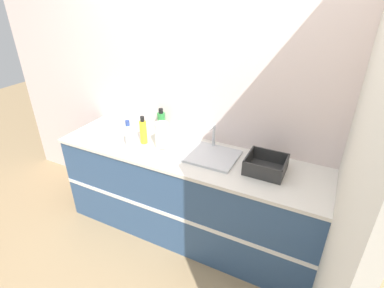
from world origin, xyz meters
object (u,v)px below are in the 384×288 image
object	(u,v)px
sink	(206,154)
bottle_green	(161,122)
bottle_yellow	(143,131)
paper_towel_roll	(162,135)
bottle_clear	(129,136)
dish_rack	(266,166)

from	to	relation	value
sink	bottle_green	xyz separation A→B (m)	(-0.57, 0.20, 0.10)
sink	bottle_green	bearing A→B (deg)	160.21
bottle_yellow	bottle_green	bearing A→B (deg)	82.22
paper_towel_roll	bottle_clear	size ratio (longest dim) A/B	0.88
sink	bottle_clear	size ratio (longest dim) A/B	2.01
bottle_yellow	bottle_clear	distance (m)	0.15
bottle_yellow	bottle_green	size ratio (longest dim) A/B	1.04
dish_rack	bottle_clear	bearing A→B (deg)	-171.71
bottle_clear	bottle_green	world-z (taller)	bottle_clear
dish_rack	bottle_yellow	size ratio (longest dim) A/B	1.14
paper_towel_roll	sink	bearing A→B (deg)	5.67
sink	bottle_clear	bearing A→B (deg)	-164.58
sink	dish_rack	bearing A→B (deg)	-1.28
bottle_clear	bottle_green	bearing A→B (deg)	76.30
sink	dish_rack	size ratio (longest dim) A/B	1.78
bottle_yellow	bottle_clear	bearing A→B (deg)	-114.10
bottle_clear	paper_towel_roll	bearing A→B (deg)	29.47
paper_towel_roll	bottle_clear	xyz separation A→B (m)	(-0.25, -0.14, -0.00)
paper_towel_roll	bottle_clear	bearing A→B (deg)	-150.53
dish_rack	bottle_green	size ratio (longest dim) A/B	1.19
bottle_green	paper_towel_roll	bearing A→B (deg)	-57.42
dish_rack	bottle_yellow	xyz separation A→B (m)	(-1.11, -0.04, 0.07)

